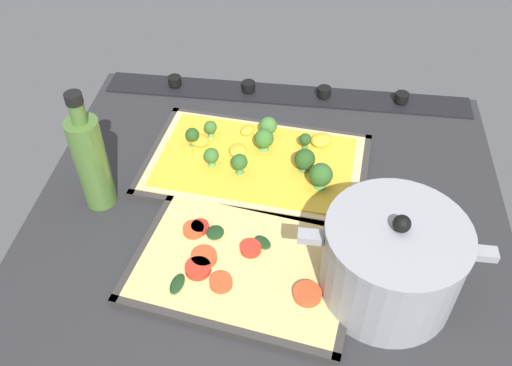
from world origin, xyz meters
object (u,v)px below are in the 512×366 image
baking_tray_back (244,267)px  cooking_pot (391,262)px  baking_tray_front (256,166)px  veggie_pizza_back (241,264)px  broccoli_pizza (259,160)px  oil_bottle (91,160)px

baking_tray_back → cooking_pot: (-20.82, 1.27, 6.39)cm
baking_tray_front → veggie_pizza_back: veggie_pizza_back is taller
broccoli_pizza → veggie_pizza_back: 22.84cm
baking_tray_back → veggie_pizza_back: 0.85cm
baking_tray_back → cooking_pot: 21.81cm
veggie_pizza_back → broccoli_pizza: bearing=-89.7°
broccoli_pizza → cooking_pot: bearing=131.6°
baking_tray_back → broccoli_pizza: bearing=-88.6°
baking_tray_front → broccoli_pizza: bearing=-153.9°
veggie_pizza_back → cooking_pot: 22.05cm
cooking_pot → veggie_pizza_back: bearing=-3.3°
baking_tray_front → oil_bottle: (25.04, 11.29, 8.71)cm
oil_bottle → veggie_pizza_back: bearing=156.3°
baking_tray_back → oil_bottle: (26.13, -11.24, 8.70)cm
broccoli_pizza → cooking_pot: size_ratio=1.48×
baking_tray_front → baking_tray_back: size_ratio=1.14×
baking_tray_front → cooking_pot: (-21.91, 23.81, 6.40)cm
baking_tray_front → oil_bottle: 28.81cm
broccoli_pizza → veggie_pizza_back: bearing=90.3°
baking_tray_back → oil_bottle: size_ratio=1.67×
broccoli_pizza → baking_tray_back: (-0.57, 22.79, -1.46)cm
baking_tray_front → baking_tray_back: same height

